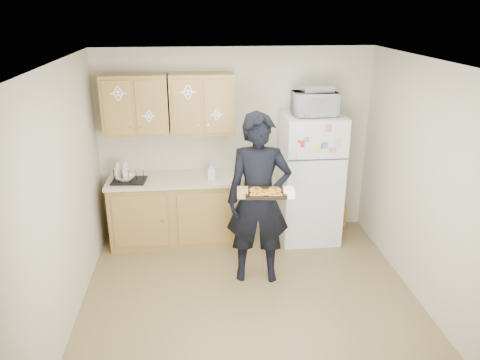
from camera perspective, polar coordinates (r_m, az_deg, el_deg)
The scene contains 24 objects.
floor at distance 5.18m, azimuth 1.31°, elevation -14.59°, with size 3.60×3.60×0.00m, color brown.
ceiling at distance 4.26m, azimuth 1.59°, elevation 14.04°, with size 3.60×3.60×0.00m, color silver.
wall_back at distance 6.27m, azimuth -0.57°, elevation 4.52°, with size 3.60×0.04×2.50m, color #BDB599.
wall_front at distance 3.01m, azimuth 5.76°, elevation -14.73°, with size 3.60×0.04×2.50m, color #BDB599.
wall_left at distance 4.72m, azimuth -20.82°, elevation -2.41°, with size 0.04×3.60×2.50m, color #BDB599.
wall_right at distance 5.11m, azimuth 21.90°, elevation -0.82°, with size 0.04×3.60×2.50m, color #BDB599.
refrigerator at distance 6.20m, azimuth 8.52°, elevation 0.21°, with size 0.75×0.70×1.70m, color silver.
base_cabinet at distance 6.24m, azimuth -8.10°, elevation -3.81°, with size 1.60×0.60×0.86m, color olive.
countertop at distance 6.07m, azimuth -8.31°, elevation 0.06°, with size 1.64×0.64×0.04m, color beige.
upper_cab_left at distance 5.98m, azimuth -12.60°, elevation 8.90°, with size 0.80×0.33×0.75m, color olive.
upper_cab_right at distance 5.93m, azimuth -4.63°, elevation 9.24°, with size 0.80×0.33×0.75m, color olive.
cereal_box at distance 6.82m, azimuth 11.96°, elevation -4.38°, with size 0.20×0.07×0.32m, color #EDB653.
person at distance 5.15m, azimuth 2.29°, elevation -2.41°, with size 0.71×0.47×1.95m, color black.
baking_tray at distance 4.81m, azimuth 3.15°, elevation -1.65°, with size 0.42×0.30×0.04m, color black.
pizza_front_left at distance 4.74m, azimuth 2.02°, elevation -1.79°, with size 0.14×0.14×0.02m, color orange.
pizza_front_right at distance 4.75m, azimuth 4.36°, elevation -1.78°, with size 0.14×0.14×0.02m, color orange.
pizza_back_left at distance 4.86m, azimuth 1.97°, elevation -1.17°, with size 0.14×0.14×0.02m, color orange.
pizza_back_right at distance 4.88m, azimuth 4.24°, elevation -1.16°, with size 0.14×0.14×0.02m, color orange.
pizza_center at distance 4.81m, azimuth 3.15°, elevation -1.47°, with size 0.14×0.14×0.02m, color orange.
microwave at distance 5.89m, azimuth 9.10°, elevation 9.16°, with size 0.53×0.36×0.29m, color silver.
foil_pan at distance 5.89m, azimuth 9.37°, elevation 10.98°, with size 0.37×0.26×0.08m, color #B9BAC1.
dish_rack at distance 6.02m, azimuth -13.42°, elevation 0.58°, with size 0.41×0.31×0.17m, color black.
bowl at distance 6.04m, azimuth -13.80°, elevation 0.26°, with size 0.23×0.23×0.06m, color silver.
soap_bottle at distance 5.95m, azimuth -3.54°, elevation 1.10°, with size 0.09×0.10×0.21m, color silver.
Camera 1 is at (-0.53, -4.20, 2.99)m, focal length 35.00 mm.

